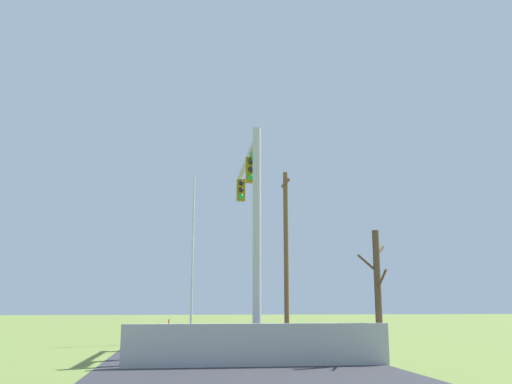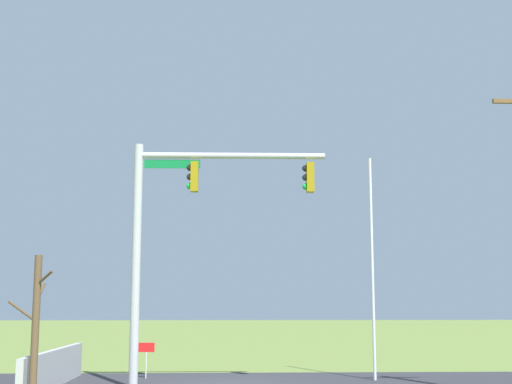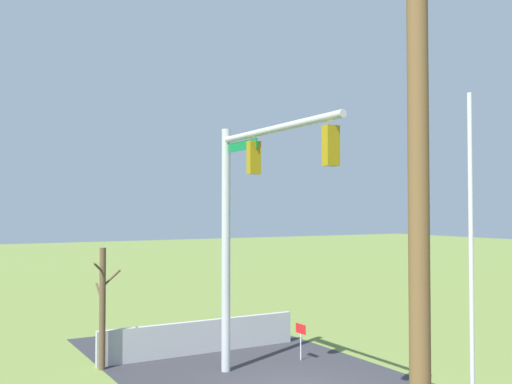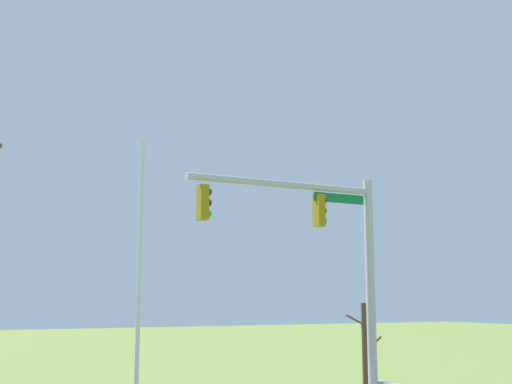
% 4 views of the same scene
% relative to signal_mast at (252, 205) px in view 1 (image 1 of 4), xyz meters
% --- Properties ---
extents(ground_plane, '(160.00, 160.00, 0.00)m').
position_rel_signal_mast_xyz_m(ground_plane, '(-1.39, -0.69, -5.22)').
color(ground_plane, olive).
extents(road_surface, '(28.00, 8.00, 0.01)m').
position_rel_signal_mast_xyz_m(road_surface, '(-5.39, -0.69, -5.22)').
color(road_surface, '#2D2D33').
rests_on(road_surface, ground_plane).
extents(sidewalk_corner, '(6.00, 6.00, 0.01)m').
position_rel_signal_mast_xyz_m(sidewalk_corner, '(2.45, -0.01, -5.22)').
color(sidewalk_corner, '#B7B5AD').
rests_on(sidewalk_corner, ground_plane).
extents(retaining_fence, '(0.20, 7.43, 1.15)m').
position_rel_signal_mast_xyz_m(retaining_fence, '(3.94, -0.31, -4.65)').
color(retaining_fence, '#A8A8AD').
rests_on(retaining_fence, ground_plane).
extents(signal_mast, '(6.15, 0.40, 7.65)m').
position_rel_signal_mast_xyz_m(signal_mast, '(0.00, 0.00, 0.00)').
color(signal_mast, '#B2B5BA').
rests_on(signal_mast, ground_plane).
extents(flagpole, '(0.10, 0.10, 7.64)m').
position_rel_signal_mast_xyz_m(flagpole, '(-6.43, -1.95, -1.40)').
color(flagpole, silver).
rests_on(flagpole, ground_plane).
extents(utility_pole, '(1.90, 0.26, 8.90)m').
position_rel_signal_mast_xyz_m(utility_pole, '(-9.94, 3.16, -0.61)').
color(utility_pole, brown).
rests_on(utility_pole, ground_plane).
extents(bare_tree, '(1.27, 1.02, 3.87)m').
position_rel_signal_mast_xyz_m(bare_tree, '(3.62, 3.30, -3.23)').
color(bare_tree, brown).
rests_on(bare_tree, ground_plane).
extents(open_sign, '(0.56, 0.04, 1.22)m').
position_rel_signal_mast_xyz_m(open_sign, '(1.38, -2.82, -4.32)').
color(open_sign, silver).
rests_on(open_sign, ground_plane).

